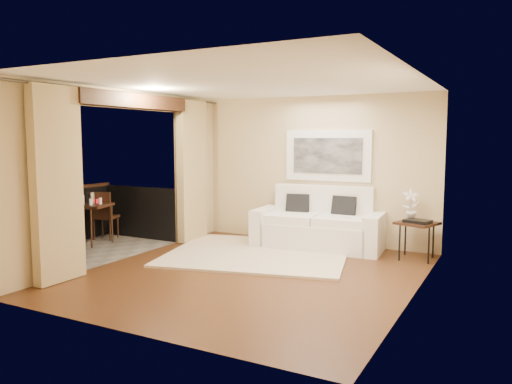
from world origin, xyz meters
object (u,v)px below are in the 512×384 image
Objects in this scene: bistro_table at (91,208)px; ice_bucket at (91,198)px; side_table at (417,226)px; sofa at (319,226)px; balcony_chair_far at (103,212)px; orchid at (411,205)px; balcony_chair_near at (69,228)px.

ice_bucket is (-0.12, 0.13, 0.18)m from bistro_table.
ice_bucket is (-5.63, -1.45, 0.29)m from side_table.
sofa reaches higher than bistro_table.
balcony_chair_far is (-3.86, -1.32, 0.15)m from sofa.
ice_bucket is at bearing -163.05° from sofa.
bistro_table is (-5.38, -1.70, -0.21)m from orchid.
ice_bucket reaches higher than side_table.
balcony_chair_near is (0.83, -1.25, -0.09)m from bistro_table.
balcony_chair_near is at bearing 102.11° from balcony_chair_far.
bistro_table is 0.79× the size of balcony_chair_near.
balcony_chair_near is at bearing -56.38° from bistro_table.
bistro_table is 3.85× the size of ice_bucket.
sofa is 4.49× the size of orchid.
sofa is 1.64m from orchid.
bistro_table is 0.38m from balcony_chair_far.
balcony_chair_far is at bearing -167.63° from side_table.
orchid is 0.56× the size of balcony_chair_far.
side_table is 5.82m from ice_bucket.
sofa is at bearing 176.62° from side_table.
balcony_chair_far is at bearing -165.69° from sofa.
balcony_chair_near is (0.89, -1.60, 0.03)m from balcony_chair_far.
orchid is (1.57, 0.03, 0.48)m from sofa.
sofa is 1.71m from side_table.
orchid is at bearing -3.45° from sofa.
balcony_chair_near reaches higher than side_table.
orchid is 5.64m from bistro_table.
side_table is (1.70, -0.10, 0.16)m from sofa.
orchid reaches higher than sofa.
side_table is at bearing -45.23° from orchid.
orchid is 2.58× the size of ice_bucket.
sofa is at bearing 23.74° from bistro_table.
orchid is 0.53× the size of balcony_chair_near.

